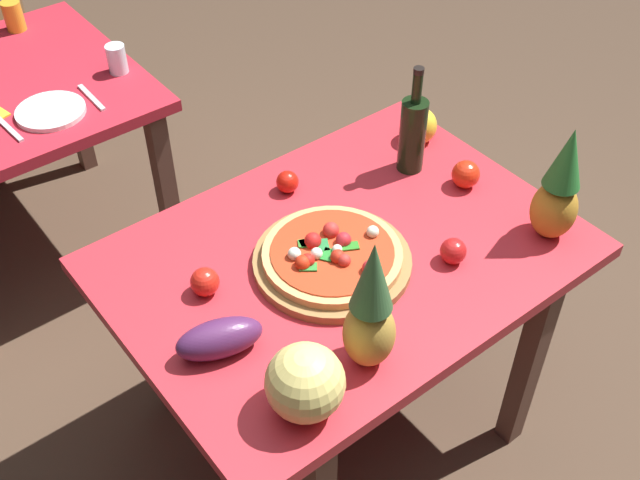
# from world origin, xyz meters

# --- Properties ---
(ground_plane) EXTENTS (10.00, 10.00, 0.00)m
(ground_plane) POSITION_xyz_m (0.00, 0.00, 0.00)
(ground_plane) COLOR #4C3828
(display_table) EXTENTS (1.18, 0.86, 0.74)m
(display_table) POSITION_xyz_m (0.00, 0.00, 0.64)
(display_table) COLOR brown
(display_table) RESTS_ON ground_plane
(pizza_board) EXTENTS (0.40, 0.40, 0.02)m
(pizza_board) POSITION_xyz_m (-0.05, -0.02, 0.75)
(pizza_board) COLOR olive
(pizza_board) RESTS_ON display_table
(pizza) EXTENTS (0.35, 0.35, 0.06)m
(pizza) POSITION_xyz_m (-0.06, -0.02, 0.78)
(pizza) COLOR #E6A55F
(pizza) RESTS_ON pizza_board
(wine_bottle) EXTENTS (0.08, 0.08, 0.33)m
(wine_bottle) POSITION_xyz_m (0.38, 0.16, 0.86)
(wine_bottle) COLOR black
(wine_bottle) RESTS_ON display_table
(pineapple_left) EXTENTS (0.12, 0.12, 0.36)m
(pineapple_left) POSITION_xyz_m (-0.18, -0.30, 0.90)
(pineapple_left) COLOR #BC9138
(pineapple_left) RESTS_ON display_table
(pineapple_right) EXTENTS (0.12, 0.12, 0.33)m
(pineapple_right) POSITION_xyz_m (0.47, -0.28, 0.89)
(pineapple_right) COLOR #BD8427
(pineapple_right) RESTS_ON display_table
(melon) EXTENTS (0.17, 0.17, 0.17)m
(melon) POSITION_xyz_m (-0.37, -0.32, 0.82)
(melon) COLOR #EAD773
(melon) RESTS_ON display_table
(bell_pepper) EXTENTS (0.10, 0.10, 0.11)m
(bell_pepper) POSITION_xyz_m (0.49, 0.24, 0.79)
(bell_pepper) COLOR yellow
(bell_pepper) RESTS_ON display_table
(eggplant) EXTENTS (0.22, 0.15, 0.09)m
(eggplant) POSITION_xyz_m (-0.43, -0.08, 0.78)
(eggplant) COLOR #512452
(eggplant) RESTS_ON display_table
(tomato_beside_pepper) EXTENTS (0.08, 0.08, 0.08)m
(tomato_beside_pepper) POSITION_xyz_m (0.44, -0.00, 0.78)
(tomato_beside_pepper) COLOR red
(tomato_beside_pepper) RESTS_ON display_table
(tomato_near_board) EXTENTS (0.07, 0.07, 0.07)m
(tomato_near_board) POSITION_xyz_m (-0.36, 0.10, 0.77)
(tomato_near_board) COLOR red
(tomato_near_board) RESTS_ON display_table
(tomato_by_bottle) EXTENTS (0.07, 0.07, 0.07)m
(tomato_by_bottle) POSITION_xyz_m (0.20, -0.19, 0.77)
(tomato_by_bottle) COLOR red
(tomato_by_bottle) RESTS_ON display_table
(tomato_at_corner) EXTENTS (0.06, 0.06, 0.06)m
(tomato_at_corner) POSITION_xyz_m (0.03, 0.29, 0.77)
(tomato_at_corner) COLOR red
(tomato_at_corner) RESTS_ON display_table
(drinking_glass_juice) EXTENTS (0.07, 0.07, 0.11)m
(drinking_glass_juice) POSITION_xyz_m (-0.20, 1.66, 0.79)
(drinking_glass_juice) COLOR gold
(drinking_glass_juice) RESTS_ON background_table
(drinking_glass_water) EXTENTS (0.07, 0.07, 0.10)m
(drinking_glass_water) POSITION_xyz_m (-0.04, 1.16, 0.79)
(drinking_glass_water) COLOR silver
(drinking_glass_water) RESTS_ON background_table
(dinner_plate) EXTENTS (0.22, 0.22, 0.02)m
(dinner_plate) POSITION_xyz_m (-0.33, 1.06, 0.74)
(dinner_plate) COLOR white
(dinner_plate) RESTS_ON background_table
(fork_utensil) EXTENTS (0.03, 0.18, 0.01)m
(fork_utensil) POSITION_xyz_m (-0.47, 1.06, 0.74)
(fork_utensil) COLOR silver
(fork_utensil) RESTS_ON background_table
(knife_utensil) EXTENTS (0.02, 0.18, 0.01)m
(knife_utensil) POSITION_xyz_m (-0.19, 1.06, 0.74)
(knife_utensil) COLOR silver
(knife_utensil) RESTS_ON background_table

